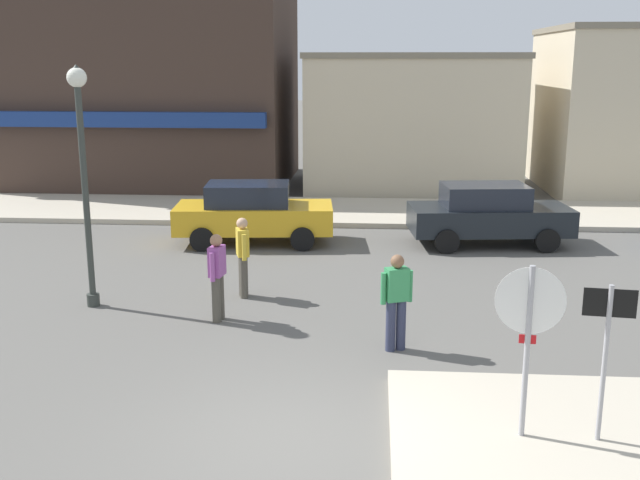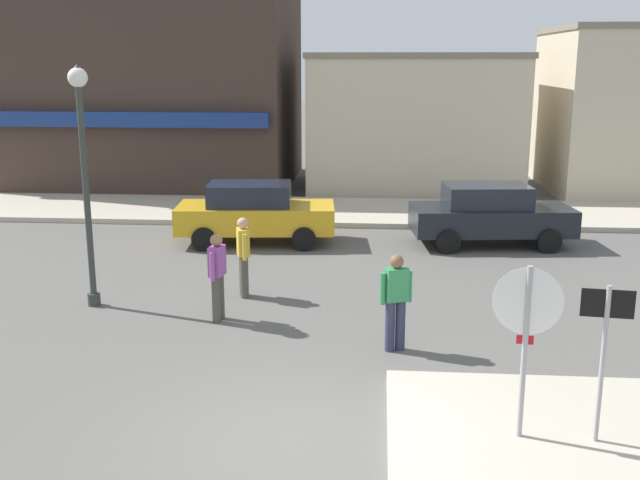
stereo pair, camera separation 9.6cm
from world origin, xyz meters
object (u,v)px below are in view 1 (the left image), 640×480
(stop_sign, at_px, (528,329))
(pedestrian_crossing_near, at_px, (217,275))
(lamp_post, at_px, (82,153))
(parked_car_nearest, at_px, (253,212))
(parked_car_second, at_px, (488,214))
(pedestrian_crossing_far, at_px, (396,299))
(one_way_sign, at_px, (606,348))
(pedestrian_kerb_side, at_px, (243,255))

(stop_sign, height_order, pedestrian_crossing_near, stop_sign)
(lamp_post, bearing_deg, parked_car_nearest, 66.85)
(parked_car_second, xyz_separation_m, pedestrian_crossing_far, (-2.51, -7.36, 0.06))
(one_way_sign, height_order, parked_car_nearest, one_way_sign)
(lamp_post, relative_size, pedestrian_crossing_near, 2.82)
(lamp_post, xyz_separation_m, parked_car_second, (8.26, 5.52, -2.15))
(parked_car_second, distance_m, pedestrian_crossing_near, 8.39)
(stop_sign, height_order, lamp_post, lamp_post)
(lamp_post, xyz_separation_m, pedestrian_crossing_near, (2.58, -0.65, -2.09))
(one_way_sign, relative_size, lamp_post, 0.46)
(parked_car_second, bearing_deg, stop_sign, -95.78)
(parked_car_second, xyz_separation_m, pedestrian_crossing_near, (-5.68, -6.17, 0.06))
(lamp_post, relative_size, parked_car_nearest, 1.10)
(one_way_sign, relative_size, pedestrian_kerb_side, 1.30)
(parked_car_second, distance_m, pedestrian_crossing_far, 7.78)
(parked_car_second, bearing_deg, lamp_post, -146.23)
(stop_sign, relative_size, one_way_sign, 1.10)
(stop_sign, bearing_deg, lamp_post, 145.99)
(one_way_sign, distance_m, lamp_post, 9.62)
(one_way_sign, xyz_separation_m, pedestrian_crossing_near, (-5.53, 4.27, -0.46))
(parked_car_nearest, bearing_deg, pedestrian_kerb_side, -83.25)
(parked_car_second, xyz_separation_m, pedestrian_kerb_side, (-5.47, -4.74, 0.06))
(stop_sign, relative_size, pedestrian_crossing_near, 1.43)
(one_way_sign, distance_m, pedestrian_kerb_side, 7.81)
(parked_car_nearest, bearing_deg, pedestrian_crossing_near, -86.89)
(parked_car_nearest, relative_size, pedestrian_crossing_far, 2.57)
(parked_car_nearest, relative_size, parked_car_second, 0.99)
(one_way_sign, bearing_deg, lamp_post, 148.80)
(parked_car_second, bearing_deg, pedestrian_kerb_side, -139.13)
(one_way_sign, bearing_deg, pedestrian_crossing_far, 127.51)
(pedestrian_kerb_side, bearing_deg, parked_car_second, 40.87)
(parked_car_second, relative_size, pedestrian_crossing_near, 2.58)
(stop_sign, relative_size, lamp_post, 0.51)
(lamp_post, bearing_deg, parked_car_second, 33.77)
(stop_sign, xyz_separation_m, parked_car_nearest, (-4.95, 10.15, -0.71))
(pedestrian_crossing_far, height_order, pedestrian_kerb_side, same)
(stop_sign, height_order, pedestrian_kerb_side, stop_sign)
(pedestrian_kerb_side, bearing_deg, pedestrian_crossing_far, -41.58)
(one_way_sign, relative_size, parked_car_second, 0.51)
(one_way_sign, bearing_deg, parked_car_second, 89.16)
(lamp_post, height_order, parked_car_nearest, lamp_post)
(pedestrian_crossing_near, relative_size, pedestrian_kerb_side, 1.00)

